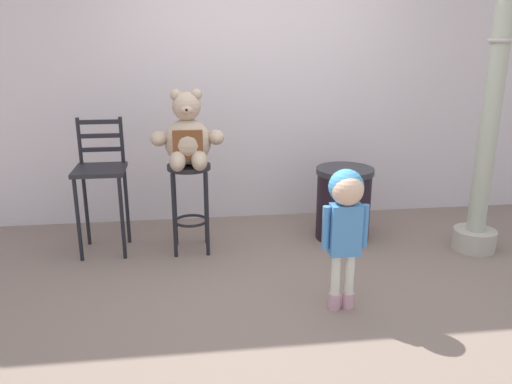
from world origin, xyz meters
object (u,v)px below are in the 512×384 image
Objects in this scene: bar_chair_empty at (101,177)px; child_walking at (346,210)px; teddy_bear at (188,138)px; trash_bin at (343,203)px; lamppost at (492,109)px; bar_stool_with_teddy at (190,191)px.

child_walking is at bearing -35.14° from bar_chair_empty.
trash_bin is (1.38, 0.14, -0.66)m from teddy_bear.
trash_bin is at bearing 158.98° from lamppost.
bar_stool_with_teddy is at bearing 90.00° from teddy_bear.
teddy_bear is 1.52m from child_walking.
child_walking is 1.49× the size of trash_bin.
bar_chair_empty is at bearing 172.91° from bar_stool_with_teddy.
bar_stool_with_teddy is 0.78× the size of child_walking.
bar_chair_empty reaches higher than child_walking.
lamppost is (2.44, -0.27, 0.23)m from teddy_bear.
child_walking is 1.35m from trash_bin.
bar_stool_with_teddy is 0.45m from teddy_bear.
teddy_bear is at bearing -90.00° from bar_stool_with_teddy.
trash_bin is (0.37, 1.24, -0.38)m from child_walking.
teddy_bear is at bearing -64.92° from child_walking.
trash_bin is 1.44m from lamppost.
child_walking reaches higher than trash_bin.
teddy_bear is 1.53m from trash_bin.
lamppost is at bearing -6.36° from teddy_bear.
trash_bin is at bearing -123.96° from child_walking.
teddy_bear is 0.63× the size of child_walking.
lamppost is (1.43, 0.83, 0.51)m from child_walking.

